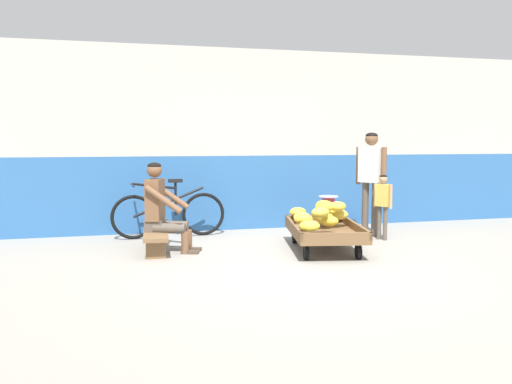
# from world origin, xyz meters

# --- Properties ---
(ground_plane) EXTENTS (80.00, 80.00, 0.00)m
(ground_plane) POSITION_xyz_m (0.00, 0.00, 0.00)
(ground_plane) COLOR gray
(back_wall) EXTENTS (16.00, 0.30, 2.83)m
(back_wall) POSITION_xyz_m (0.00, 2.89, 1.42)
(back_wall) COLOR #2D609E
(back_wall) RESTS_ON ground
(banana_cart) EXTENTS (1.08, 1.57, 0.36)m
(banana_cart) POSITION_xyz_m (0.51, 0.94, 0.24)
(banana_cart) COLOR brown
(banana_cart) RESTS_ON ground
(banana_pile) EXTENTS (1.07, 1.36, 0.26)m
(banana_pile) POSITION_xyz_m (0.51, 1.06, 0.46)
(banana_pile) COLOR yellow
(banana_pile) RESTS_ON banana_cart
(low_bench) EXTENTS (0.35, 1.11, 0.27)m
(low_bench) POSITION_xyz_m (-1.60, 1.40, 0.20)
(low_bench) COLOR brown
(low_bench) RESTS_ON ground
(vendor_seated) EXTENTS (0.73, 0.60, 1.14)m
(vendor_seated) POSITION_xyz_m (-1.52, 1.37, 0.57)
(vendor_seated) COLOR brown
(vendor_seated) RESTS_ON ground
(plastic_crate) EXTENTS (0.36, 0.28, 0.30)m
(plastic_crate) POSITION_xyz_m (0.96, 1.93, 0.15)
(plastic_crate) COLOR red
(plastic_crate) RESTS_ON ground
(weighing_scale) EXTENTS (0.30, 0.30, 0.29)m
(weighing_scale) POSITION_xyz_m (0.96, 1.93, 0.45)
(weighing_scale) COLOR #28282D
(weighing_scale) RESTS_ON plastic_crate
(bicycle_near_left) EXTENTS (1.66, 0.48, 0.86)m
(bicycle_near_left) POSITION_xyz_m (-1.36, 2.34, 0.35)
(bicycle_near_left) COLOR black
(bicycle_near_left) RESTS_ON ground
(customer_adult) EXTENTS (0.35, 0.42, 1.53)m
(customer_adult) POSITION_xyz_m (1.55, 1.75, 0.95)
(customer_adult) COLOR brown
(customer_adult) RESTS_ON ground
(customer_child) EXTENTS (0.20, 0.26, 0.93)m
(customer_child) POSITION_xyz_m (1.58, 1.42, 0.58)
(customer_child) COLOR brown
(customer_child) RESTS_ON ground
(shopping_bag) EXTENTS (0.18, 0.12, 0.24)m
(shopping_bag) POSITION_xyz_m (1.01, 1.39, 0.12)
(shopping_bag) COLOR #3370B7
(shopping_bag) RESTS_ON ground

